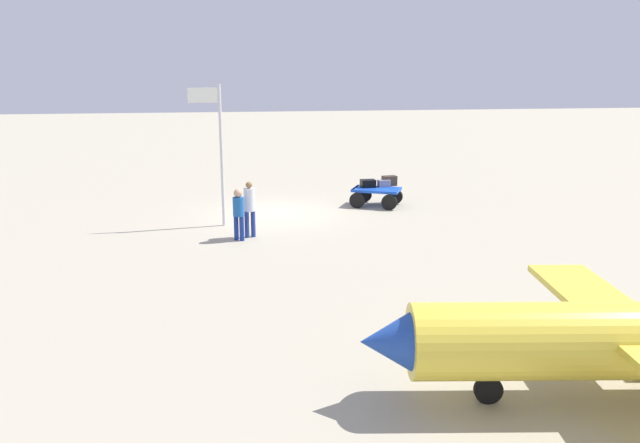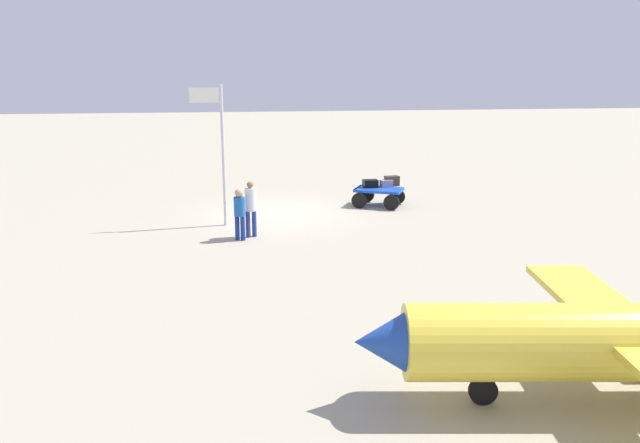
{
  "view_description": "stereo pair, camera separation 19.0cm",
  "coord_description": "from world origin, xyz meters",
  "px_view_note": "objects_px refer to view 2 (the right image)",
  "views": [
    {
      "loc": [
        2.14,
        21.54,
        4.91
      ],
      "look_at": [
        -0.57,
        6.0,
        1.1
      ],
      "focal_mm": 34.59,
      "sensor_mm": 36.0,
      "label": 1
    },
    {
      "loc": [
        1.95,
        21.57,
        4.91
      ],
      "look_at": [
        -0.57,
        6.0,
        1.1
      ],
      "focal_mm": 34.59,
      "sensor_mm": 36.0,
      "label": 2
    }
  ],
  "objects_px": {
    "worker_trailing": "(239,210)",
    "flagpole": "(219,143)",
    "suitcase_dark": "(392,181)",
    "worker_lead": "(251,205)",
    "luggage_cart": "(378,194)",
    "suitcase_olive": "(386,183)",
    "suitcase_tan": "(370,184)",
    "airplane_near": "(615,341)"
  },
  "relations": [
    {
      "from": "worker_trailing",
      "to": "flagpole",
      "type": "xyz_separation_m",
      "value": [
        0.53,
        -1.96,
        1.8
      ]
    },
    {
      "from": "suitcase_dark",
      "to": "worker_lead",
      "type": "height_order",
      "value": "worker_lead"
    },
    {
      "from": "luggage_cart",
      "to": "suitcase_dark",
      "type": "height_order",
      "value": "suitcase_dark"
    },
    {
      "from": "suitcase_olive",
      "to": "suitcase_tan",
      "type": "bearing_deg",
      "value": 1.57
    },
    {
      "from": "suitcase_olive",
      "to": "airplane_near",
      "type": "relative_size",
      "value": 0.06
    },
    {
      "from": "suitcase_tan",
      "to": "suitcase_dark",
      "type": "height_order",
      "value": "suitcase_dark"
    },
    {
      "from": "worker_trailing",
      "to": "luggage_cart",
      "type": "bearing_deg",
      "value": -142.55
    },
    {
      "from": "suitcase_olive",
      "to": "suitcase_dark",
      "type": "bearing_deg",
      "value": -147.39
    },
    {
      "from": "flagpole",
      "to": "airplane_near",
      "type": "bearing_deg",
      "value": 114.75
    },
    {
      "from": "luggage_cart",
      "to": "suitcase_olive",
      "type": "relative_size",
      "value": 4.68
    },
    {
      "from": "suitcase_tan",
      "to": "worker_trailing",
      "type": "height_order",
      "value": "worker_trailing"
    },
    {
      "from": "airplane_near",
      "to": "flagpole",
      "type": "height_order",
      "value": "flagpole"
    },
    {
      "from": "suitcase_dark",
      "to": "worker_trailing",
      "type": "distance_m",
      "value": 7.5
    },
    {
      "from": "suitcase_tan",
      "to": "suitcase_dark",
      "type": "relative_size",
      "value": 0.97
    },
    {
      "from": "suitcase_tan",
      "to": "airplane_near",
      "type": "distance_m",
      "value": 14.81
    },
    {
      "from": "suitcase_olive",
      "to": "worker_lead",
      "type": "distance_m",
      "value": 6.74
    },
    {
      "from": "suitcase_tan",
      "to": "suitcase_dark",
      "type": "xyz_separation_m",
      "value": [
        -0.89,
        -0.18,
        0.04
      ]
    },
    {
      "from": "airplane_near",
      "to": "worker_trailing",
      "type": "bearing_deg",
      "value": -63.59
    },
    {
      "from": "suitcase_tan",
      "to": "flagpole",
      "type": "height_order",
      "value": "flagpole"
    },
    {
      "from": "airplane_near",
      "to": "suitcase_dark",
      "type": "bearing_deg",
      "value": -93.0
    },
    {
      "from": "luggage_cart",
      "to": "worker_lead",
      "type": "distance_m",
      "value": 6.28
    },
    {
      "from": "suitcase_olive",
      "to": "worker_trailing",
      "type": "distance_m",
      "value": 7.2
    },
    {
      "from": "luggage_cart",
      "to": "suitcase_olive",
      "type": "distance_m",
      "value": 0.58
    },
    {
      "from": "luggage_cart",
      "to": "worker_lead",
      "type": "bearing_deg",
      "value": 37.15
    },
    {
      "from": "suitcase_tan",
      "to": "airplane_near",
      "type": "xyz_separation_m",
      "value": [
        -0.11,
        14.8,
        0.21
      ]
    },
    {
      "from": "suitcase_tan",
      "to": "worker_trailing",
      "type": "distance_m",
      "value": 6.69
    },
    {
      "from": "worker_lead",
      "to": "worker_trailing",
      "type": "relative_size",
      "value": 1.1
    },
    {
      "from": "suitcase_tan",
      "to": "worker_lead",
      "type": "relative_size",
      "value": 0.32
    },
    {
      "from": "suitcase_olive",
      "to": "airplane_near",
      "type": "xyz_separation_m",
      "value": [
        0.53,
        14.82,
        0.23
      ]
    },
    {
      "from": "luggage_cart",
      "to": "suitcase_tan",
      "type": "xyz_separation_m",
      "value": [
        0.25,
        -0.27,
        0.35
      ]
    },
    {
      "from": "suitcase_olive",
      "to": "suitcase_dark",
      "type": "relative_size",
      "value": 0.81
    },
    {
      "from": "suitcase_olive",
      "to": "suitcase_dark",
      "type": "xyz_separation_m",
      "value": [
        -0.26,
        -0.17,
        0.06
      ]
    },
    {
      "from": "worker_lead",
      "to": "airplane_near",
      "type": "height_order",
      "value": "airplane_near"
    },
    {
      "from": "suitcase_dark",
      "to": "airplane_near",
      "type": "distance_m",
      "value": 15.01
    },
    {
      "from": "suitcase_olive",
      "to": "flagpole",
      "type": "distance_m",
      "value": 6.96
    },
    {
      "from": "luggage_cart",
      "to": "worker_trailing",
      "type": "distance_m",
      "value": 6.73
    },
    {
      "from": "worker_lead",
      "to": "flagpole",
      "type": "relative_size",
      "value": 0.38
    },
    {
      "from": "luggage_cart",
      "to": "worker_trailing",
      "type": "xyz_separation_m",
      "value": [
        5.33,
        4.09,
        0.44
      ]
    },
    {
      "from": "luggage_cart",
      "to": "flagpole",
      "type": "distance_m",
      "value": 6.63
    },
    {
      "from": "worker_trailing",
      "to": "airplane_near",
      "type": "relative_size",
      "value": 0.21
    },
    {
      "from": "luggage_cart",
      "to": "airplane_near",
      "type": "distance_m",
      "value": 14.55
    },
    {
      "from": "luggage_cart",
      "to": "suitcase_tan",
      "type": "relative_size",
      "value": 3.9
    }
  ]
}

